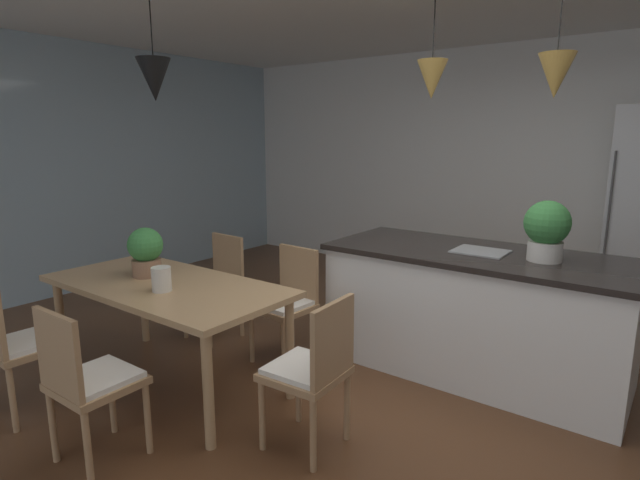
{
  "coord_description": "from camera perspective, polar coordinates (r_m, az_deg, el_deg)",
  "views": [
    {
      "loc": [
        1.38,
        -2.63,
        1.7
      ],
      "look_at": [
        -0.5,
        -0.11,
        1.05
      ],
      "focal_mm": 28.26,
      "sensor_mm": 36.0,
      "label": 1
    }
  ],
  "objects": [
    {
      "name": "pendant_over_island_aux",
      "position": [
        3.56,
        25.12,
        16.5
      ],
      "size": [
        0.22,
        0.22,
        0.77
      ],
      "color": "black"
    },
    {
      "name": "pendant_over_table",
      "position": [
        3.66,
        -18.24,
        16.87
      ],
      "size": [
        0.23,
        0.23,
        0.77
      ],
      "color": "black"
    },
    {
      "name": "vase_on_dining_table",
      "position": [
        3.37,
        -17.51,
        -4.24
      ],
      "size": [
        0.12,
        0.12,
        0.16
      ],
      "color": "silver",
      "rests_on": "dining_table"
    },
    {
      "name": "window_wall_left_glazing",
      "position": [
        6.06,
        -27.62,
        7.02
      ],
      "size": [
        0.06,
        8.4,
        2.7
      ],
      "primitive_type": "cube",
      "color": "#9EB7C6",
      "rests_on": "ground_plane"
    },
    {
      "name": "potted_plant_on_table",
      "position": [
        3.74,
        -19.14,
        -1.13
      ],
      "size": [
        0.24,
        0.24,
        0.35
      ],
      "color": "#8C664C",
      "rests_on": "dining_table"
    },
    {
      "name": "chair_far_left",
      "position": [
        4.41,
        -11.6,
        -4.76
      ],
      "size": [
        0.43,
        0.43,
        0.87
      ],
      "color": "#A87F56",
      "rests_on": "ground_plane"
    },
    {
      "name": "chair_kitchen_end",
      "position": [
        2.81,
        -0.85,
        -14.29
      ],
      "size": [
        0.42,
        0.42,
        0.87
      ],
      "color": "#A87F56",
      "rests_on": "ground_plane"
    },
    {
      "name": "kitchen_island",
      "position": [
        3.86,
        17.06,
        -7.64
      ],
      "size": [
        2.1,
        0.92,
        0.91
      ],
      "color": "white",
      "rests_on": "ground_plane"
    },
    {
      "name": "wall_back_kitchen",
      "position": [
        6.07,
        23.68,
        7.37
      ],
      "size": [
        10.0,
        0.12,
        2.7
      ],
      "primitive_type": "cube",
      "color": "white",
      "rests_on": "ground_plane"
    },
    {
      "name": "chair_far_right",
      "position": [
        3.87,
        -3.71,
        -6.84
      ],
      "size": [
        0.42,
        0.42,
        0.87
      ],
      "color": "#A87F56",
      "rests_on": "ground_plane"
    },
    {
      "name": "dining_table",
      "position": [
        3.59,
        -17.01,
        -5.76
      ],
      "size": [
        1.76,
        0.85,
        0.73
      ],
      "color": "tan",
      "rests_on": "ground_plane"
    },
    {
      "name": "chair_near_left",
      "position": [
        3.62,
        -31.01,
        -9.9
      ],
      "size": [
        0.42,
        0.42,
        0.87
      ],
      "color": "#A87F56",
      "rests_on": "ground_plane"
    },
    {
      "name": "potted_plant_on_island",
      "position": [
        3.58,
        24.29,
        1.19
      ],
      "size": [
        0.29,
        0.29,
        0.4
      ],
      "color": "beige",
      "rests_on": "kitchen_island"
    },
    {
      "name": "chair_near_right",
      "position": [
        2.95,
        -24.85,
        -14.12
      ],
      "size": [
        0.4,
        0.4,
        0.87
      ],
      "color": "#A87F56",
      "rests_on": "ground_plane"
    },
    {
      "name": "pendant_over_island_main",
      "position": [
        3.82,
        12.55,
        17.32
      ],
      "size": [
        0.22,
        0.22,
        0.74
      ],
      "color": "black"
    },
    {
      "name": "ground_plane",
      "position": [
        3.44,
        8.22,
        -18.52
      ],
      "size": [
        10.0,
        8.4,
        0.04
      ],
      "primitive_type": "cube",
      "color": "brown"
    }
  ]
}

